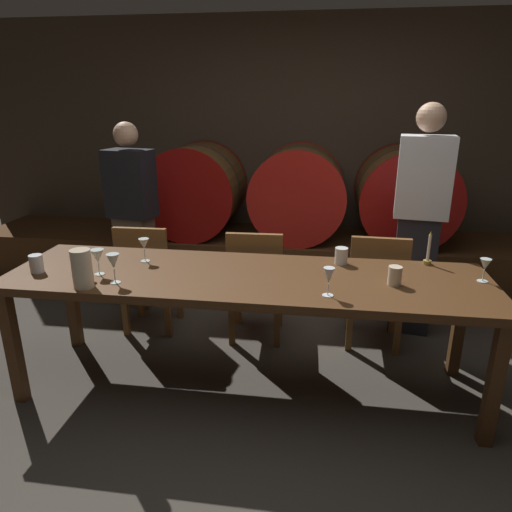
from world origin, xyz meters
TOP-DOWN VIEW (x-y plane):
  - ground_plane at (0.00, 0.00)m, footprint 9.29×9.29m
  - back_wall at (0.00, 2.60)m, footprint 7.15×0.24m
  - barrel_shelf at (0.00, 2.05)m, footprint 6.43×0.90m
  - wine_barrel_left at (-1.00, 2.05)m, footprint 0.90×0.82m
  - wine_barrel_center at (0.03, 2.05)m, footprint 0.90×0.82m
  - wine_barrel_right at (1.03, 2.05)m, footprint 0.90×0.82m
  - dining_table at (-0.17, 0.09)m, footprint 2.87×0.80m
  - chair_left at (-1.05, 0.74)m, footprint 0.41×0.41m
  - chair_center at (-0.20, 0.71)m, footprint 0.41×0.41m
  - chair_right at (0.67, 0.74)m, footprint 0.41×0.41m
  - guest_left at (-1.33, 1.20)m, footprint 0.42×0.31m
  - guest_right at (0.99, 1.05)m, footprint 0.41×0.29m
  - candle_center at (0.94, 0.44)m, footprint 0.05×0.05m
  - pitcher at (-1.04, -0.22)m, footprint 0.11×0.11m
  - wine_glass_far_left at (-1.12, -0.07)m, footprint 0.08×0.08m
  - wine_glass_left at (-1.04, -0.03)m, footprint 0.08×0.08m
  - wine_glass_center_left at (-0.89, -0.14)m, footprint 0.07×0.07m
  - wine_glass_center_right at (-0.86, 0.24)m, footprint 0.07×0.07m
  - wine_glass_right at (0.31, -0.15)m, footprint 0.06×0.06m
  - wine_glass_far_right at (1.19, 0.18)m, footprint 0.06×0.06m
  - cup_left at (-1.43, -0.04)m, footprint 0.08×0.08m
  - cup_center at (0.39, 0.37)m, footprint 0.08×0.08m
  - cup_right at (0.68, 0.06)m, footprint 0.08×0.08m

SIDE VIEW (x-z plane):
  - ground_plane at x=0.00m, z-range 0.00..0.00m
  - barrel_shelf at x=0.00m, z-range 0.00..0.45m
  - chair_left at x=-1.05m, z-range 0.05..0.93m
  - chair_center at x=-0.20m, z-range 0.05..0.93m
  - chair_right at x=0.67m, z-range 0.05..0.93m
  - dining_table at x=-0.17m, z-range 0.32..1.09m
  - guest_left at x=-1.33m, z-range 0.02..1.61m
  - cup_center at x=0.39m, z-range 0.77..0.88m
  - cup_right at x=0.68m, z-range 0.77..0.88m
  - cup_left at x=-1.43m, z-range 0.77..0.88m
  - candle_center at x=0.94m, z-range 0.73..0.94m
  - wine_glass_far_right at x=1.19m, z-range 0.80..0.94m
  - wine_glass_far_left at x=-1.12m, z-range 0.80..0.96m
  - wine_glass_right at x=0.31m, z-range 0.80..0.96m
  - pitcher at x=-1.04m, z-range 0.77..0.99m
  - wine_glass_center_right at x=-0.86m, z-range 0.81..0.96m
  - wine_glass_left at x=-1.04m, z-range 0.81..0.96m
  - wine_barrel_left at x=-1.00m, z-range 0.44..1.34m
  - wine_barrel_center at x=0.03m, z-range 0.44..1.34m
  - wine_barrel_right at x=1.03m, z-range 0.44..1.34m
  - guest_right at x=0.99m, z-range 0.02..1.77m
  - wine_glass_center_left at x=-0.89m, z-range 0.81..0.99m
  - back_wall at x=0.00m, z-range 0.00..2.56m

